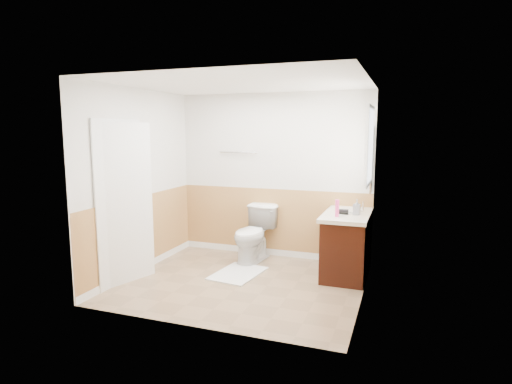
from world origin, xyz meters
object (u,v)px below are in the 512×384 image
at_px(toilet, 253,234).
at_px(vanity_cabinet, 347,245).
at_px(bath_mat, 238,273).
at_px(lotion_bottle, 337,208).
at_px(soap_dispenser, 357,207).

xyz_separation_m(toilet, vanity_cabinet, (1.39, -0.11, -0.01)).
xyz_separation_m(bath_mat, vanity_cabinet, (1.39, 0.51, 0.39)).
height_order(lotion_bottle, soap_dispenser, lotion_bottle).
distance_m(vanity_cabinet, lotion_bottle, 0.65).
relative_size(bath_mat, lotion_bottle, 3.64).
bearing_deg(soap_dispenser, vanity_cabinet, 144.56).
xyz_separation_m(vanity_cabinet, soap_dispenser, (0.12, -0.09, 0.55)).
height_order(bath_mat, lotion_bottle, lotion_bottle).
distance_m(bath_mat, lotion_bottle, 1.61).
bearing_deg(vanity_cabinet, soap_dispenser, -35.44).
bearing_deg(bath_mat, vanity_cabinet, 20.29).
distance_m(toilet, lotion_bottle, 1.46).
bearing_deg(toilet, soap_dispenser, -0.01).
height_order(bath_mat, soap_dispenser, soap_dispenser).
relative_size(bath_mat, vanity_cabinet, 0.73).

